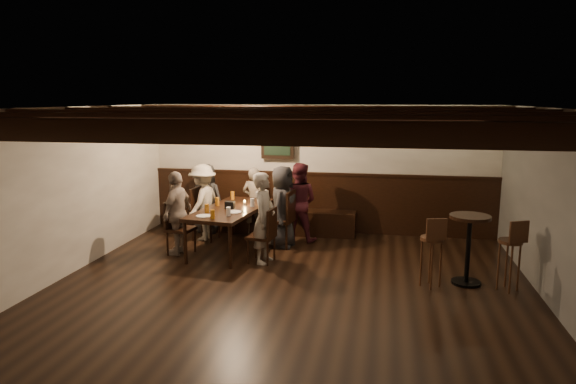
% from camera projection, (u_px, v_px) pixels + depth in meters
% --- Properties ---
extents(room, '(7.00, 7.00, 7.00)m').
position_uv_depth(room, '(293.00, 186.00, 8.51)').
color(room, black).
rests_on(room, ground).
extents(dining_table, '(1.09, 2.01, 0.72)m').
position_uv_depth(dining_table, '(231.00, 211.00, 8.53)').
color(dining_table, black).
rests_on(dining_table, floor).
extents(chair_left_near, '(0.48, 0.48, 0.94)m').
position_uv_depth(chair_left_near, '(205.00, 224.00, 9.23)').
color(chair_left_near, black).
rests_on(chair_left_near, floor).
extents(chair_left_far, '(0.44, 0.44, 0.87)m').
position_uv_depth(chair_left_far, '(180.00, 238.00, 8.39)').
color(chair_left_far, black).
rests_on(chair_left_far, floor).
extents(chair_right_near, '(0.49, 0.49, 0.97)m').
position_uv_depth(chair_right_near, '(281.00, 229.00, 8.80)').
color(chair_right_near, black).
rests_on(chair_right_near, floor).
extents(chair_right_far, '(0.43, 0.43, 0.86)m').
position_uv_depth(chair_right_far, '(262.00, 246.00, 7.96)').
color(chair_right_far, black).
rests_on(chair_right_far, floor).
extents(person_bench_left, '(0.69, 0.49, 1.31)m').
position_uv_depth(person_bench_left, '(207.00, 199.00, 9.64)').
color(person_bench_left, '#2B2B2D').
rests_on(person_bench_left, floor).
extents(person_bench_centre, '(0.49, 0.36, 1.27)m').
position_uv_depth(person_bench_centre, '(254.00, 201.00, 9.52)').
color(person_bench_centre, slate).
rests_on(person_bench_centre, floor).
extents(person_bench_right, '(0.74, 0.61, 1.41)m').
position_uv_depth(person_bench_right, '(298.00, 202.00, 9.09)').
color(person_bench_right, '#4E1A25').
rests_on(person_bench_right, floor).
extents(person_left_near, '(0.61, 0.94, 1.37)m').
position_uv_depth(person_left_near, '(203.00, 202.00, 9.17)').
color(person_left_near, '#ADA592').
rests_on(person_left_near, floor).
extents(person_left_far, '(0.43, 0.83, 1.37)m').
position_uv_depth(person_left_far, '(177.00, 213.00, 8.32)').
color(person_left_far, gray).
rests_on(person_left_far, floor).
extents(person_right_near, '(0.52, 0.73, 1.40)m').
position_uv_depth(person_right_near, '(282.00, 207.00, 8.72)').
color(person_right_near, black).
rests_on(person_right_near, floor).
extents(person_right_far, '(0.40, 0.55, 1.41)m').
position_uv_depth(person_right_far, '(264.00, 218.00, 7.87)').
color(person_right_far, gray).
rests_on(person_right_far, floor).
extents(pint_a, '(0.07, 0.07, 0.14)m').
position_uv_depth(pint_a, '(233.00, 195.00, 9.24)').
color(pint_a, '#BF7219').
rests_on(pint_a, dining_table).
extents(pint_b, '(0.07, 0.07, 0.14)m').
position_uv_depth(pint_b, '(259.00, 198.00, 9.04)').
color(pint_b, '#BF7219').
rests_on(pint_b, dining_table).
extents(pint_c, '(0.07, 0.07, 0.14)m').
position_uv_depth(pint_c, '(217.00, 202.00, 8.69)').
color(pint_c, '#BF7219').
rests_on(pint_c, dining_table).
extents(pint_d, '(0.07, 0.07, 0.14)m').
position_uv_depth(pint_d, '(252.00, 203.00, 8.60)').
color(pint_d, silver).
rests_on(pint_d, dining_table).
extents(pint_e, '(0.07, 0.07, 0.14)m').
position_uv_depth(pint_e, '(207.00, 208.00, 8.15)').
color(pint_e, '#BF7219').
rests_on(pint_e, dining_table).
extents(pint_f, '(0.07, 0.07, 0.14)m').
position_uv_depth(pint_f, '(228.00, 212.00, 7.93)').
color(pint_f, silver).
rests_on(pint_f, dining_table).
extents(pint_g, '(0.07, 0.07, 0.14)m').
position_uv_depth(pint_g, '(213.00, 214.00, 7.74)').
color(pint_g, '#BF7219').
rests_on(pint_g, dining_table).
extents(plate_near, '(0.24, 0.24, 0.01)m').
position_uv_depth(plate_near, '(204.00, 216.00, 7.90)').
color(plate_near, white).
rests_on(plate_near, dining_table).
extents(plate_far, '(0.24, 0.24, 0.01)m').
position_uv_depth(plate_far, '(234.00, 212.00, 8.18)').
color(plate_far, white).
rests_on(plate_far, dining_table).
extents(condiment_caddy, '(0.15, 0.10, 0.12)m').
position_uv_depth(condiment_caddy, '(230.00, 205.00, 8.46)').
color(condiment_caddy, black).
rests_on(condiment_caddy, dining_table).
extents(candle, '(0.05, 0.05, 0.05)m').
position_uv_depth(candle, '(245.00, 203.00, 8.76)').
color(candle, beige).
rests_on(candle, dining_table).
extents(high_top_table, '(0.54, 0.54, 0.97)m').
position_uv_depth(high_top_table, '(469.00, 239.00, 6.96)').
color(high_top_table, black).
rests_on(high_top_table, floor).
extents(bar_stool_left, '(0.33, 0.34, 0.98)m').
position_uv_depth(bar_stool_left, '(431.00, 261.00, 6.90)').
color(bar_stool_left, '#3C2213').
rests_on(bar_stool_left, floor).
extents(bar_stool_right, '(0.34, 0.35, 0.98)m').
position_uv_depth(bar_stool_right, '(509.00, 264.00, 6.76)').
color(bar_stool_right, '#3C2213').
rests_on(bar_stool_right, floor).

